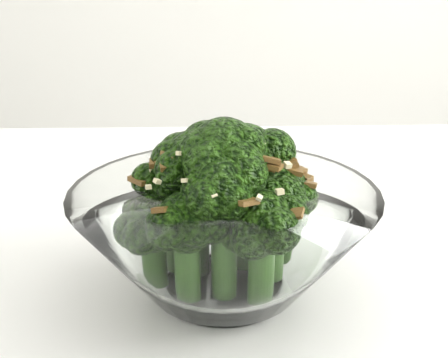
{
  "coord_description": "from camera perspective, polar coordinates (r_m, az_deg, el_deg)",
  "views": [
    {
      "loc": [
        -0.09,
        -0.47,
        1.03
      ],
      "look_at": [
        -0.08,
        -0.02,
        0.85
      ],
      "focal_mm": 50.0,
      "sensor_mm": 36.0,
      "label": 1
    }
  ],
  "objects": [
    {
      "name": "table",
      "position": [
        0.67,
        12.88,
        -10.3
      ],
      "size": [
        1.22,
        0.83,
        0.75
      ],
      "color": "white",
      "rests_on": "ground"
    },
    {
      "name": "broccoli_dish",
      "position": [
        0.5,
        -0.04,
        -4.58
      ],
      "size": [
        0.25,
        0.25,
        0.15
      ],
      "color": "white",
      "rests_on": "table"
    }
  ]
}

